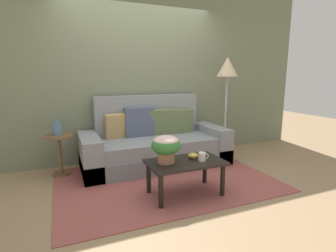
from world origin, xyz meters
The scene contains 11 objects.
ground_plane centered at (0.00, 0.00, 0.00)m, with size 14.00×14.00×0.00m, color #997A56.
wall_back centered at (0.00, 1.19, 1.50)m, with size 6.40×0.12×3.00m, color slate.
area_rug centered at (0.00, 0.00, 0.01)m, with size 2.80×1.93×0.01m, color #994C47.
couch centered at (0.09, 0.70, 0.33)m, with size 2.24×0.93×1.07m.
coffee_table centered at (0.05, -0.48, 0.35)m, with size 0.88×0.52×0.42m.
side_table centered at (-1.29, 0.74, 0.41)m, with size 0.37×0.37×0.59m.
floor_lamp centered at (1.40, 0.68, 1.40)m, with size 0.36×0.36×1.69m.
potted_plant centered at (-0.18, -0.45, 0.62)m, with size 0.33×0.33×0.32m.
coffee_mug centered at (0.24, -0.55, 0.47)m, with size 0.13×0.08×0.10m.
snack_bowl centered at (0.18, -0.43, 0.45)m, with size 0.13×0.13×0.07m.
table_vase centered at (-1.30, 0.75, 0.68)m, with size 0.13×0.13×0.22m.
Camera 1 is at (-1.26, -3.10, 1.40)m, focal length 28.17 mm.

